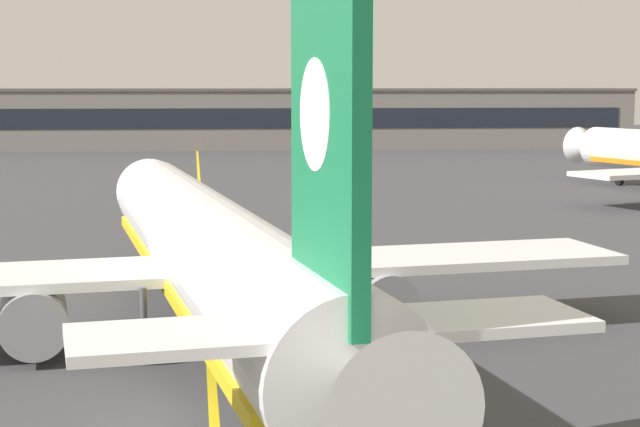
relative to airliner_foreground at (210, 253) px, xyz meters
The scene contains 5 objects.
ground_plane 9.03m from the airliner_foreground, 95.29° to the right, with size 400.00×400.00×0.00m, color #3D3D3F.
taxiway_centreline 21.93m from the airliner_foreground, 92.04° to the left, with size 0.30×180.00×0.01m, color yellow.
airliner_foreground is the anchor object (origin of this frame).
safety_cone_by_nose_gear 17.45m from the airliner_foreground, 87.18° to the left, with size 0.44×0.44×0.55m.
terminal_building 114.24m from the airliner_foreground, 90.30° to the left, with size 119.69×12.40×8.65m.
Camera 1 is at (1.43, -28.75, 9.44)m, focal length 58.36 mm.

